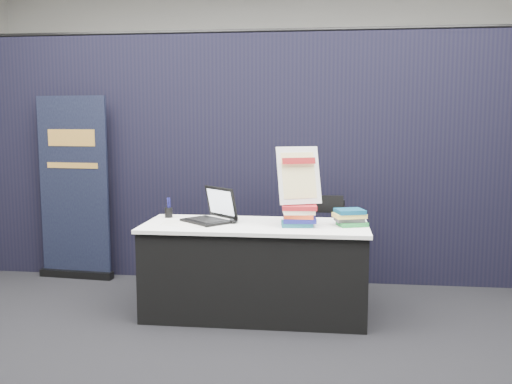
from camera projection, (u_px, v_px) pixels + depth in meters
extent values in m
plane|color=black|center=(246.00, 339.00, 4.13)|extent=(8.00, 8.00, 0.00)
cube|color=beige|center=(286.00, 107.00, 7.85)|extent=(8.00, 0.02, 3.50)
cube|color=black|center=(268.00, 159.00, 5.55)|extent=(6.00, 0.08, 2.40)
cube|color=black|center=(255.00, 271.00, 4.62)|extent=(1.76, 0.71, 0.72)
cube|color=white|center=(255.00, 226.00, 4.58)|extent=(1.80, 0.75, 0.03)
cube|color=black|center=(206.00, 221.00, 4.64)|extent=(0.45, 0.44, 0.02)
cube|color=black|center=(209.00, 202.00, 4.76)|extent=(0.32, 0.30, 0.26)
cube|color=white|center=(209.00, 202.00, 4.75)|extent=(0.27, 0.25, 0.20)
ellipsoid|color=black|center=(233.00, 221.00, 4.62)|extent=(0.09, 0.12, 0.04)
cube|color=white|center=(180.00, 222.00, 4.64)|extent=(0.27, 0.20, 0.00)
cube|color=white|center=(193.00, 224.00, 4.56)|extent=(0.34, 0.28, 0.00)
cube|color=white|center=(180.00, 224.00, 4.56)|extent=(0.30, 0.25, 0.00)
cylinder|color=black|center=(169.00, 213.00, 4.87)|extent=(0.07, 0.07, 0.09)
cube|color=#195662|center=(298.00, 224.00, 4.48)|extent=(0.26, 0.21, 0.03)
cube|color=navy|center=(298.00, 220.00, 4.48)|extent=(0.26, 0.21, 0.03)
cube|color=#E04B1F|center=(298.00, 215.00, 4.47)|extent=(0.26, 0.21, 0.03)
cube|color=#EEE9C3|center=(298.00, 211.00, 4.47)|extent=(0.26, 0.21, 0.03)
cube|color=maroon|center=(298.00, 207.00, 4.47)|extent=(0.26, 0.21, 0.03)
cube|color=#1F7735|center=(350.00, 224.00, 4.50)|extent=(0.27, 0.23, 0.03)
cube|color=#4D4C51|center=(351.00, 219.00, 4.50)|extent=(0.27, 0.23, 0.03)
cube|color=#DABF57|center=(351.00, 215.00, 4.50)|extent=(0.27, 0.23, 0.03)
cube|color=navy|center=(351.00, 211.00, 4.49)|extent=(0.27, 0.23, 0.03)
cube|color=black|center=(298.00, 203.00, 4.45)|extent=(0.22, 0.10, 0.01)
cylinder|color=black|center=(287.00, 185.00, 4.52)|extent=(0.05, 0.11, 0.33)
cylinder|color=black|center=(311.00, 185.00, 4.50)|extent=(0.05, 0.11, 0.33)
cube|color=white|center=(299.00, 175.00, 4.47)|extent=(0.37, 0.25, 0.44)
cube|color=#EEDE95|center=(299.00, 175.00, 4.46)|extent=(0.29, 0.20, 0.35)
cube|color=maroon|center=(299.00, 161.00, 4.44)|extent=(0.26, 0.12, 0.05)
cube|color=black|center=(77.00, 274.00, 5.75)|extent=(0.78, 0.17, 0.07)
cube|color=black|center=(74.00, 188.00, 5.66)|extent=(0.73, 0.10, 1.81)
cube|color=gold|center=(71.00, 138.00, 5.58)|extent=(0.50, 0.05, 0.16)
cube|color=gold|center=(72.00, 165.00, 5.61)|extent=(0.54, 0.05, 0.05)
cylinder|color=black|center=(297.00, 281.00, 4.86)|extent=(0.02, 0.02, 0.44)
cylinder|color=black|center=(343.00, 282.00, 4.81)|extent=(0.02, 0.02, 0.44)
cylinder|color=black|center=(299.00, 269.00, 5.24)|extent=(0.02, 0.02, 0.44)
cylinder|color=black|center=(342.00, 270.00, 5.20)|extent=(0.02, 0.02, 0.44)
cube|color=black|center=(321.00, 249.00, 5.00)|extent=(0.42, 0.42, 0.04)
cube|color=black|center=(322.00, 204.00, 5.14)|extent=(0.39, 0.04, 0.16)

